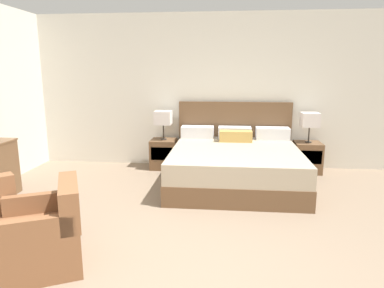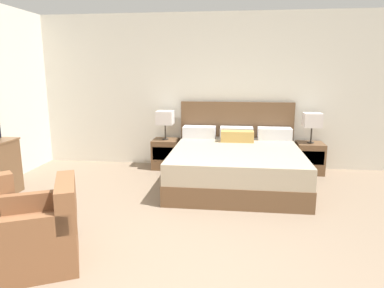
% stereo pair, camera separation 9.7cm
% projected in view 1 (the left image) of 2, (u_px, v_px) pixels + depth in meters
% --- Properties ---
extents(wall_back, '(7.18, 0.06, 2.70)m').
position_uv_depth(wall_back, '(203.00, 91.00, 6.12)').
color(wall_back, silver).
rests_on(wall_back, ground).
extents(bed, '(1.99, 2.07, 1.18)m').
position_uv_depth(bed, '(235.00, 163.00, 5.26)').
color(bed, brown).
rests_on(bed, ground).
extents(nightstand_left, '(0.44, 0.43, 0.52)m').
position_uv_depth(nightstand_left, '(164.00, 154.00, 6.11)').
color(nightstand_left, brown).
rests_on(nightstand_left, ground).
extents(nightstand_right, '(0.44, 0.43, 0.52)m').
position_uv_depth(nightstand_right, '(307.00, 157.00, 5.87)').
color(nightstand_right, brown).
rests_on(nightstand_right, ground).
extents(table_lamp_left, '(0.29, 0.29, 0.51)m').
position_uv_depth(table_lamp_left, '(163.00, 118.00, 5.98)').
color(table_lamp_left, '#332D28').
rests_on(table_lamp_left, nightstand_left).
extents(table_lamp_right, '(0.29, 0.29, 0.51)m').
position_uv_depth(table_lamp_right, '(310.00, 120.00, 5.73)').
color(table_lamp_right, '#332D28').
rests_on(table_lamp_right, nightstand_right).
extents(armchair_companion, '(0.92, 0.91, 0.76)m').
position_uv_depth(armchair_companion, '(44.00, 236.00, 3.01)').
color(armchair_companion, brown).
rests_on(armchair_companion, ground).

